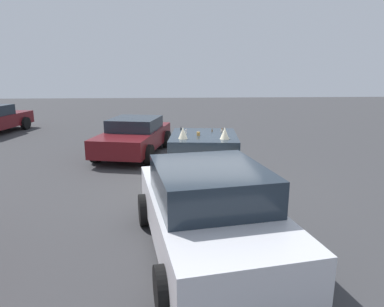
% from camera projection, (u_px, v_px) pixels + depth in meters
% --- Properties ---
extents(ground_plane, '(60.00, 60.00, 0.00)m').
position_uv_depth(ground_plane, '(203.00, 186.00, 8.94)').
color(ground_plane, '#38383A').
extents(art_car_decorated, '(4.71, 2.43, 1.64)m').
position_uv_depth(art_car_decorated, '(204.00, 160.00, 8.79)').
color(art_car_decorated, beige).
rests_on(art_car_decorated, ground).
extents(parked_sedan_behind_right, '(4.38, 2.57, 1.52)m').
position_uv_depth(parked_sedan_behind_right, '(208.00, 210.00, 5.53)').
color(parked_sedan_behind_right, silver).
rests_on(parked_sedan_behind_right, ground).
extents(parked_sedan_near_right, '(4.44, 2.68, 1.31)m').
position_uv_depth(parked_sedan_near_right, '(134.00, 136.00, 12.24)').
color(parked_sedan_near_right, '#5B1419').
rests_on(parked_sedan_near_right, ground).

